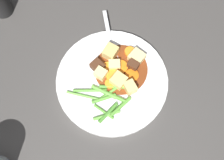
{
  "coord_description": "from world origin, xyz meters",
  "views": [
    {
      "loc": [
        -0.21,
        -0.08,
        0.64
      ],
      "look_at": [
        0.0,
        0.0,
        0.02
      ],
      "focal_mm": 43.9,
      "sensor_mm": 36.0,
      "label": 1
    }
  ],
  "objects_px": {
    "carrot_slice_5": "(108,68)",
    "potato_chunk_1": "(119,79)",
    "meat_chunk_0": "(98,66)",
    "fork": "(110,42)",
    "carrot_slice_0": "(120,67)",
    "carrot_slice_2": "(132,76)",
    "carrot_slice_3": "(130,52)",
    "carrot_slice_4": "(112,76)",
    "carrot_slice_1": "(109,83)",
    "potato_chunk_5": "(101,74)",
    "potato_chunk_2": "(114,65)",
    "potato_chunk_4": "(130,87)",
    "meat_chunk_1": "(133,65)",
    "dinner_plate": "(112,81)",
    "potato_chunk_0": "(137,57)",
    "potato_chunk_3": "(111,52)"
  },
  "relations": [
    {
      "from": "carrot_slice_1",
      "to": "meat_chunk_1",
      "type": "xyz_separation_m",
      "value": [
        0.06,
        -0.04,
        0.01
      ]
    },
    {
      "from": "dinner_plate",
      "to": "meat_chunk_0",
      "type": "height_order",
      "value": "meat_chunk_0"
    },
    {
      "from": "carrot_slice_0",
      "to": "carrot_slice_2",
      "type": "xyz_separation_m",
      "value": [
        -0.01,
        -0.03,
        -0.0
      ]
    },
    {
      "from": "carrot_slice_5",
      "to": "potato_chunk_1",
      "type": "xyz_separation_m",
      "value": [
        -0.02,
        -0.04,
        0.01
      ]
    },
    {
      "from": "carrot_slice_3",
      "to": "potato_chunk_4",
      "type": "height_order",
      "value": "potato_chunk_4"
    },
    {
      "from": "fork",
      "to": "carrot_slice_0",
      "type": "bearing_deg",
      "value": -137.81
    },
    {
      "from": "carrot_slice_1",
      "to": "carrot_slice_5",
      "type": "distance_m",
      "value": 0.04
    },
    {
      "from": "dinner_plate",
      "to": "carrot_slice_1",
      "type": "bearing_deg",
      "value": 170.98
    },
    {
      "from": "fork",
      "to": "potato_chunk_1",
      "type": "bearing_deg",
      "value": -145.91
    },
    {
      "from": "potato_chunk_0",
      "to": "potato_chunk_2",
      "type": "relative_size",
      "value": 1.21
    },
    {
      "from": "carrot_slice_1",
      "to": "meat_chunk_0",
      "type": "height_order",
      "value": "meat_chunk_0"
    },
    {
      "from": "carrot_slice_3",
      "to": "potato_chunk_5",
      "type": "xyz_separation_m",
      "value": [
        -0.08,
        0.04,
        0.01
      ]
    },
    {
      "from": "potato_chunk_3",
      "to": "meat_chunk_1",
      "type": "height_order",
      "value": "potato_chunk_3"
    },
    {
      "from": "dinner_plate",
      "to": "potato_chunk_1",
      "type": "bearing_deg",
      "value": -75.14
    },
    {
      "from": "carrot_slice_4",
      "to": "potato_chunk_0",
      "type": "xyz_separation_m",
      "value": [
        0.07,
        -0.04,
        0.0
      ]
    },
    {
      "from": "potato_chunk_3",
      "to": "fork",
      "type": "xyz_separation_m",
      "value": [
        0.03,
        0.01,
        -0.01
      ]
    },
    {
      "from": "dinner_plate",
      "to": "potato_chunk_1",
      "type": "height_order",
      "value": "potato_chunk_1"
    },
    {
      "from": "carrot_slice_3",
      "to": "carrot_slice_4",
      "type": "bearing_deg",
      "value": 168.1
    },
    {
      "from": "carrot_slice_3",
      "to": "potato_chunk_5",
      "type": "relative_size",
      "value": 1.01
    },
    {
      "from": "carrot_slice_1",
      "to": "potato_chunk_5",
      "type": "xyz_separation_m",
      "value": [
        0.01,
        0.03,
        0.01
      ]
    },
    {
      "from": "potato_chunk_1",
      "to": "potato_chunk_4",
      "type": "height_order",
      "value": "same"
    },
    {
      "from": "carrot_slice_5",
      "to": "fork",
      "type": "xyz_separation_m",
      "value": [
        0.07,
        0.02,
        -0.0
      ]
    },
    {
      "from": "dinner_plate",
      "to": "potato_chunk_5",
      "type": "relative_size",
      "value": 10.23
    },
    {
      "from": "potato_chunk_0",
      "to": "potato_chunk_4",
      "type": "bearing_deg",
      "value": -170.76
    },
    {
      "from": "carrot_slice_5",
      "to": "potato_chunk_2",
      "type": "height_order",
      "value": "potato_chunk_2"
    },
    {
      "from": "carrot_slice_0",
      "to": "potato_chunk_3",
      "type": "height_order",
      "value": "potato_chunk_3"
    },
    {
      "from": "potato_chunk_1",
      "to": "potato_chunk_3",
      "type": "distance_m",
      "value": 0.07
    },
    {
      "from": "carrot_slice_4",
      "to": "potato_chunk_3",
      "type": "height_order",
      "value": "potato_chunk_3"
    },
    {
      "from": "potato_chunk_4",
      "to": "meat_chunk_0",
      "type": "xyz_separation_m",
      "value": [
        0.02,
        0.09,
        -0.0
      ]
    },
    {
      "from": "carrot_slice_0",
      "to": "carrot_slice_2",
      "type": "distance_m",
      "value": 0.03
    },
    {
      "from": "carrot_slice_3",
      "to": "meat_chunk_1",
      "type": "height_order",
      "value": "meat_chunk_1"
    },
    {
      "from": "potato_chunk_5",
      "to": "fork",
      "type": "height_order",
      "value": "potato_chunk_5"
    },
    {
      "from": "meat_chunk_1",
      "to": "potato_chunk_2",
      "type": "bearing_deg",
      "value": 110.72
    },
    {
      "from": "meat_chunk_0",
      "to": "meat_chunk_1",
      "type": "bearing_deg",
      "value": -66.62
    },
    {
      "from": "fork",
      "to": "potato_chunk_4",
      "type": "bearing_deg",
      "value": -137.15
    },
    {
      "from": "carrot_slice_4",
      "to": "fork",
      "type": "xyz_separation_m",
      "value": [
        0.08,
        0.04,
        -0.0
      ]
    },
    {
      "from": "potato_chunk_0",
      "to": "meat_chunk_0",
      "type": "height_order",
      "value": "same"
    },
    {
      "from": "carrot_slice_4",
      "to": "potato_chunk_5",
      "type": "bearing_deg",
      "value": 104.22
    },
    {
      "from": "fork",
      "to": "potato_chunk_5",
      "type": "bearing_deg",
      "value": -171.54
    },
    {
      "from": "carrot_slice_4",
      "to": "carrot_slice_5",
      "type": "height_order",
      "value": "carrot_slice_4"
    },
    {
      "from": "potato_chunk_1",
      "to": "potato_chunk_3",
      "type": "relative_size",
      "value": 0.94
    },
    {
      "from": "potato_chunk_3",
      "to": "meat_chunk_0",
      "type": "height_order",
      "value": "potato_chunk_3"
    },
    {
      "from": "potato_chunk_1",
      "to": "potato_chunk_2",
      "type": "xyz_separation_m",
      "value": [
        0.03,
        0.02,
        -0.0
      ]
    },
    {
      "from": "potato_chunk_1",
      "to": "meat_chunk_0",
      "type": "height_order",
      "value": "potato_chunk_1"
    },
    {
      "from": "potato_chunk_1",
      "to": "fork",
      "type": "xyz_separation_m",
      "value": [
        0.09,
        0.06,
        -0.01
      ]
    },
    {
      "from": "carrot_slice_0",
      "to": "carrot_slice_4",
      "type": "distance_m",
      "value": 0.03
    },
    {
      "from": "carrot_slice_1",
      "to": "carrot_slice_3",
      "type": "bearing_deg",
      "value": -9.34
    },
    {
      "from": "potato_chunk_4",
      "to": "meat_chunk_1",
      "type": "distance_m",
      "value": 0.06
    },
    {
      "from": "carrot_slice_1",
      "to": "carrot_slice_3",
      "type": "xyz_separation_m",
      "value": [
        0.1,
        -0.02,
        0.0
      ]
    },
    {
      "from": "carrot_slice_2",
      "to": "potato_chunk_4",
      "type": "relative_size",
      "value": 1.14
    }
  ]
}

